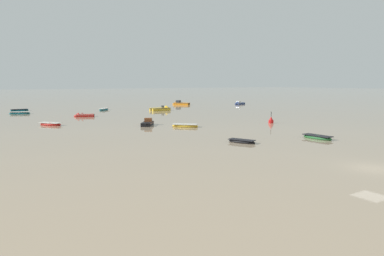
% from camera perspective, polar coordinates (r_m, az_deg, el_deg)
% --- Properties ---
extents(ground_plane, '(800.00, 800.00, 0.00)m').
position_cam_1_polar(ground_plane, '(34.20, 27.54, -5.93)').
color(ground_plane, tan).
extents(motorboat_moored_0, '(6.28, 2.38, 2.11)m').
position_cam_1_polar(motorboat_moored_0, '(93.27, -4.80, 3.07)').
color(motorboat_moored_0, gold).
rests_on(motorboat_moored_0, ground).
extents(motorboat_moored_1, '(4.63, 3.12, 1.50)m').
position_cam_1_polar(motorboat_moored_1, '(79.59, -17.61, 1.93)').
color(motorboat_moored_1, red).
rests_on(motorboat_moored_1, ground).
extents(motorboat_moored_2, '(5.33, 6.07, 2.30)m').
position_cam_1_polar(motorboat_moored_2, '(116.45, -2.13, 3.99)').
color(motorboat_moored_2, orange).
rests_on(motorboat_moored_2, ground).
extents(motorboat_moored_3, '(4.06, 4.87, 1.81)m').
position_cam_1_polar(motorboat_moored_3, '(61.66, -7.23, 0.76)').
color(motorboat_moored_3, black).
rests_on(motorboat_moored_3, ground).
extents(rowboat_moored_2, '(4.51, 1.62, 0.71)m').
position_cam_1_polar(rowboat_moored_2, '(101.85, -26.51, 2.62)').
color(rowboat_moored_2, '#197084').
rests_on(rowboat_moored_2, ground).
extents(rowboat_moored_3, '(3.85, 4.37, 0.69)m').
position_cam_1_polar(rowboat_moored_3, '(65.57, -22.23, 0.58)').
color(rowboat_moored_3, red).
rests_on(rowboat_moored_3, ground).
extents(rowboat_moored_4, '(4.35, 4.16, 0.71)m').
position_cam_1_polar(rowboat_moored_4, '(58.40, -1.15, 0.36)').
color(rowboat_moored_4, gold).
rests_on(rowboat_moored_4, ground).
extents(rowboat_moored_5, '(2.55, 3.78, 0.57)m').
position_cam_1_polar(rowboat_moored_5, '(43.59, 8.20, -2.20)').
color(rowboat_moored_5, black).
rests_on(rowboat_moored_5, ground).
extents(rowboat_moored_6, '(1.66, 4.30, 0.67)m').
position_cam_1_polar(rowboat_moored_6, '(49.11, 19.92, -1.45)').
color(rowboat_moored_6, '#23602D').
rests_on(rowboat_moored_6, ground).
extents(rowboat_moored_7, '(5.01, 3.31, 0.75)m').
position_cam_1_polar(rowboat_moored_7, '(92.29, -26.48, 2.21)').
color(rowboat_moored_7, '#197084').
rests_on(rowboat_moored_7, ground).
extents(motorboat_moored_5, '(4.82, 2.71, 1.74)m').
position_cam_1_polar(motorboat_moored_5, '(120.20, 7.70, 4.00)').
color(motorboat_moored_5, navy).
rests_on(motorboat_moored_5, ground).
extents(rowboat_moored_8, '(4.18, 4.33, 0.71)m').
position_cam_1_polar(rowboat_moored_8, '(97.09, -14.32, 2.98)').
color(rowboat_moored_8, '#197084').
rests_on(rowboat_moored_8, ground).
extents(channel_buoy, '(0.90, 0.90, 2.30)m').
position_cam_1_polar(channel_buoy, '(65.59, 12.87, 1.20)').
color(channel_buoy, red).
rests_on(channel_buoy, ground).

